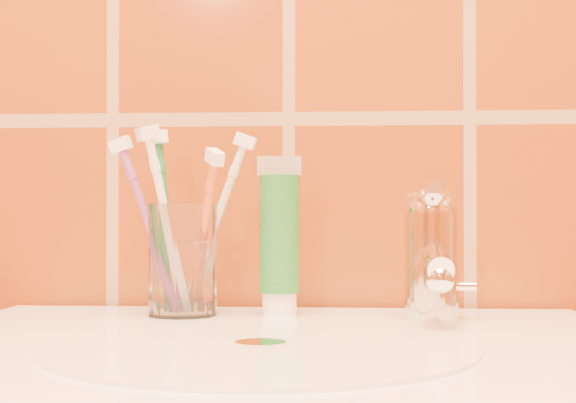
{
  "coord_description": "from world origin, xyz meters",
  "views": [
    {
      "loc": [
        0.06,
        0.3,
        0.94
      ],
      "look_at": [
        0.01,
        1.08,
        0.96
      ],
      "focal_mm": 55.0,
      "sensor_mm": 36.0,
      "label": 1
    }
  ],
  "objects": [
    {
      "name": "toothbrush_4",
      "position": [
        -0.12,
        1.1,
        0.93
      ],
      "size": [
        0.09,
        0.09,
        0.17
      ],
      "primitive_type": null,
      "rotation": [
        0.36,
        0.0,
        -1.63
      ],
      "color": "#84428F",
      "rests_on": "glass_tumbler"
    },
    {
      "name": "toothbrush_1",
      "position": [
        -0.11,
        1.12,
        0.94
      ],
      "size": [
        0.09,
        0.09,
        0.19
      ],
      "primitive_type": null,
      "rotation": [
        0.19,
        0.0,
        -2.43
      ],
      "color": "#1E723A",
      "rests_on": "glass_tumbler"
    },
    {
      "name": "toothbrush_3",
      "position": [
        -0.07,
        1.09,
        0.93
      ],
      "size": [
        0.11,
        0.13,
        0.17
      ],
      "primitive_type": null,
      "rotation": [
        0.35,
        0.0,
        0.6
      ],
      "color": "#CB5623",
      "rests_on": "glass_tumbler"
    },
    {
      "name": "faucet",
      "position": [
        0.14,
        1.09,
        0.91
      ],
      "size": [
        0.05,
        0.11,
        0.12
      ],
      "color": "white",
      "rests_on": "pedestal_sink"
    },
    {
      "name": "toothbrush_0",
      "position": [
        -0.06,
        1.12,
        0.93
      ],
      "size": [
        0.09,
        0.08,
        0.17
      ],
      "primitive_type": null,
      "rotation": [
        0.35,
        0.0,
        1.53
      ],
      "color": "silver",
      "rests_on": "glass_tumbler"
    },
    {
      "name": "glass_tumbler",
      "position": [
        -0.09,
        1.11,
        0.9
      ],
      "size": [
        0.06,
        0.06,
        0.1
      ],
      "primitive_type": "cylinder",
      "rotation": [
        0.0,
        0.0,
        -0.01
      ],
      "color": "white",
      "rests_on": "pedestal_sink"
    },
    {
      "name": "toothbrush_2",
      "position": [
        -0.1,
        1.09,
        0.94
      ],
      "size": [
        0.11,
        0.1,
        0.19
      ],
      "primitive_type": null,
      "rotation": [
        0.25,
        0.0,
        -0.88
      ],
      "color": "white",
      "rests_on": "glass_tumbler"
    },
    {
      "name": "toothpaste_tube",
      "position": [
        -0.0,
        1.11,
        0.92
      ],
      "size": [
        0.04,
        0.04,
        0.15
      ],
      "rotation": [
        0.0,
        0.0,
        -0.08
      ],
      "color": "white",
      "rests_on": "pedestal_sink"
    }
  ]
}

